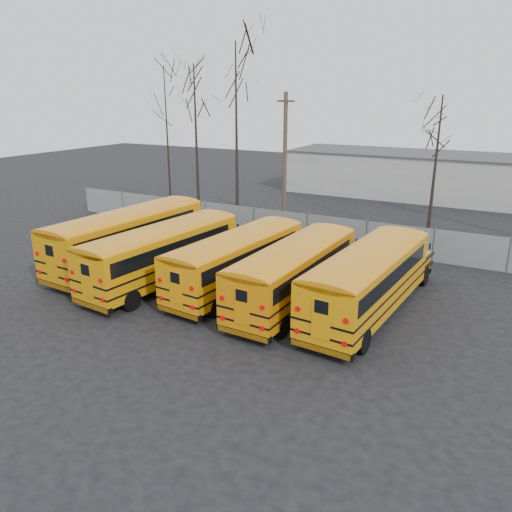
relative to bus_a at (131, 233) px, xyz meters
The scene contains 13 objects.
ground 7.93m from the bus_a, 23.46° to the right, with size 120.00×120.00×0.00m, color black.
fence 11.43m from the bus_a, 51.71° to the left, with size 40.00×0.04×2.00m, color gray.
distant_building 30.32m from the bus_a, 72.62° to the left, with size 22.00×8.00×4.00m, color beige.
bus_a is the anchor object (origin of this frame).
bus_b 3.63m from the bus_a, 19.82° to the right, with size 3.64×11.31×3.11m.
bus_c 7.22m from the bus_a, ahead, with size 3.36×10.70×2.95m.
bus_d 10.49m from the bus_a, ahead, with size 2.90×10.78×2.99m.
bus_e 13.83m from the bus_a, ahead, with size 3.42×11.31×3.12m.
utility_pole_left 13.77m from the bus_a, 75.12° to the left, with size 1.64×0.74×9.60m.
tree_0 14.56m from the bus_a, 118.75° to the left, with size 0.26×0.26×11.55m, color black.
tree_1 11.56m from the bus_a, 104.32° to the left, with size 0.26×0.26×11.51m, color black.
tree_2 12.53m from the bus_a, 89.41° to the left, with size 0.26×0.26×12.95m, color black.
tree_3 19.94m from the bus_a, 45.33° to the left, with size 0.26×0.26×9.40m, color black.
Camera 1 is at (12.14, -17.54, 9.47)m, focal length 35.00 mm.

